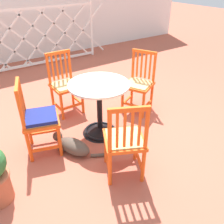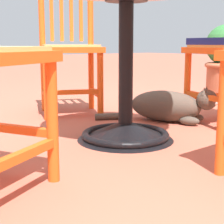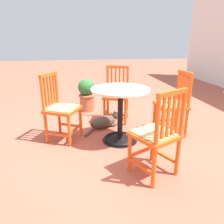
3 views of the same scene
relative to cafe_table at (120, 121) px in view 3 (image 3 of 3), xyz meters
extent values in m
plane|color=#AD5642|center=(-0.01, 0.08, -0.28)|extent=(24.00, 24.00, 0.00)
cone|color=black|center=(0.00, 0.00, -0.23)|extent=(0.48, 0.48, 0.10)
torus|color=black|center=(0.00, 0.00, -0.26)|extent=(0.44, 0.44, 0.04)
cylinder|color=black|center=(0.00, 0.00, 0.09)|extent=(0.07, 0.07, 0.66)
cylinder|color=black|center=(0.00, 0.00, 0.40)|extent=(0.20, 0.20, 0.04)
cylinder|color=silver|center=(0.00, 0.00, 0.43)|extent=(0.76, 0.76, 0.02)
cylinder|color=#EA5619|center=(-0.25, -0.52, -0.06)|extent=(0.04, 0.04, 0.45)
cylinder|color=#EA5619|center=(0.06, -0.67, -0.06)|extent=(0.04, 0.04, 0.45)
cylinder|color=#EA5619|center=(-0.40, -0.83, 0.17)|extent=(0.04, 0.04, 0.91)
cylinder|color=#EA5619|center=(-0.09, -0.98, 0.17)|extent=(0.04, 0.04, 0.91)
cube|color=#EA5619|center=(-0.32, -0.68, -0.14)|extent=(0.18, 0.32, 0.03)
cube|color=#EA5619|center=(-0.02, -0.83, -0.14)|extent=(0.18, 0.32, 0.03)
cube|color=#EA5619|center=(-0.09, -0.60, -0.11)|extent=(0.32, 0.18, 0.03)
cube|color=#EA5619|center=(-0.17, -0.75, 0.15)|extent=(0.54, 0.54, 0.04)
cube|color=tan|center=(-0.17, -0.75, 0.17)|extent=(0.47, 0.47, 0.02)
cube|color=#EA5619|center=(-0.34, -0.86, 0.40)|extent=(0.03, 0.03, 0.39)
cube|color=#EA5619|center=(-0.27, -0.89, 0.40)|extent=(0.03, 0.03, 0.39)
cube|color=#EA5619|center=(-0.21, -0.92, 0.40)|extent=(0.03, 0.03, 0.39)
cube|color=#EA5619|center=(-0.15, -0.95, 0.40)|extent=(0.03, 0.03, 0.39)
cube|color=#EA5619|center=(-0.24, -0.90, 0.61)|extent=(0.36, 0.20, 0.04)
cylinder|color=#EA5619|center=(0.72, -0.04, -0.06)|extent=(0.04, 0.04, 0.45)
cylinder|color=#EA5619|center=(0.56, 0.26, -0.06)|extent=(0.04, 0.04, 0.45)
cylinder|color=#EA5619|center=(1.02, 0.11, 0.17)|extent=(0.04, 0.04, 0.91)
cylinder|color=#EA5619|center=(0.87, 0.41, 0.17)|extent=(0.04, 0.04, 0.91)
cube|color=#EA5619|center=(0.87, 0.03, -0.14)|extent=(0.32, 0.18, 0.03)
cube|color=#EA5619|center=(0.71, 0.34, -0.14)|extent=(0.32, 0.18, 0.03)
cube|color=#EA5619|center=(0.64, 0.11, -0.11)|extent=(0.18, 0.32, 0.03)
cube|color=#EA5619|center=(0.79, 0.19, 0.15)|extent=(0.54, 0.54, 0.04)
cube|color=tan|center=(0.79, 0.19, 0.17)|extent=(0.47, 0.47, 0.02)
cube|color=#EA5619|center=(0.99, 0.17, 0.40)|extent=(0.03, 0.03, 0.39)
cube|color=#EA5619|center=(0.96, 0.23, 0.40)|extent=(0.03, 0.03, 0.39)
cube|color=#EA5619|center=(0.93, 0.29, 0.40)|extent=(0.03, 0.03, 0.39)
cube|color=#EA5619|center=(0.90, 0.35, 0.40)|extent=(0.03, 0.03, 0.39)
cube|color=#EA5619|center=(0.94, 0.26, 0.61)|extent=(0.20, 0.35, 0.04)
cylinder|color=#EA5619|center=(0.06, 0.59, -0.06)|extent=(0.04, 0.04, 0.45)
cylinder|color=#EA5619|center=(-0.28, 0.59, -0.06)|extent=(0.04, 0.04, 0.45)
cylinder|color=#EA5619|center=(0.05, 0.93, 0.17)|extent=(0.04, 0.04, 0.91)
cylinder|color=#EA5619|center=(-0.29, 0.93, 0.17)|extent=(0.04, 0.04, 0.91)
cube|color=#EA5619|center=(0.06, 0.76, -0.14)|extent=(0.03, 0.34, 0.03)
cube|color=#EA5619|center=(-0.28, 0.76, -0.14)|extent=(0.03, 0.34, 0.03)
cube|color=#EA5619|center=(-0.11, 0.59, -0.11)|extent=(0.34, 0.03, 0.03)
cube|color=#EA5619|center=(-0.11, 0.76, 0.15)|extent=(0.40, 0.40, 0.04)
cube|color=tan|center=(-0.11, 0.76, 0.17)|extent=(0.35, 0.35, 0.02)
cube|color=#EA5619|center=(-0.01, 0.93, 0.40)|extent=(0.02, 0.02, 0.39)
cube|color=#EA5619|center=(-0.08, 0.93, 0.40)|extent=(0.02, 0.02, 0.39)
cube|color=#EA5619|center=(-0.15, 0.93, 0.40)|extent=(0.02, 0.02, 0.39)
cube|color=#EA5619|center=(-0.22, 0.93, 0.40)|extent=(0.02, 0.02, 0.39)
cube|color=#EA5619|center=(-0.12, 0.93, 0.61)|extent=(0.38, 0.04, 0.04)
cylinder|color=#EA5619|center=(-0.53, 0.19, -0.06)|extent=(0.04, 0.04, 0.45)
cylinder|color=#EA5619|center=(-0.63, -0.13, -0.06)|extent=(0.04, 0.04, 0.45)
cylinder|color=#EA5619|center=(-0.85, 0.29, 0.17)|extent=(0.04, 0.04, 0.91)
cylinder|color=#EA5619|center=(-0.95, -0.03, 0.17)|extent=(0.04, 0.04, 0.91)
cube|color=#EA5619|center=(-0.69, 0.24, -0.14)|extent=(0.33, 0.13, 0.03)
cube|color=#EA5619|center=(-0.79, -0.08, -0.14)|extent=(0.33, 0.13, 0.03)
cube|color=#EA5619|center=(-0.58, 0.03, -0.11)|extent=(0.13, 0.33, 0.03)
cube|color=#EA5619|center=(-0.74, 0.08, 0.15)|extent=(0.50, 0.50, 0.04)
cube|color=tan|center=(-0.74, 0.08, 0.17)|extent=(0.44, 0.44, 0.02)
cube|color=#EA5619|center=(-0.87, 0.23, 0.40)|extent=(0.03, 0.03, 0.39)
cube|color=#EA5619|center=(-0.89, 0.17, 0.40)|extent=(0.03, 0.03, 0.39)
cube|color=#EA5619|center=(-0.91, 0.10, 0.40)|extent=(0.03, 0.03, 0.39)
cube|color=#EA5619|center=(-0.93, 0.04, 0.40)|extent=(0.03, 0.03, 0.39)
cube|color=#EA5619|center=(-0.90, 0.13, 0.61)|extent=(0.14, 0.37, 0.04)
cube|color=navy|center=(-0.74, 0.08, 0.20)|extent=(0.45, 0.45, 0.04)
ellipsoid|color=#4C4238|center=(-0.48, -0.17, -0.19)|extent=(0.37, 0.48, 0.19)
ellipsoid|color=silver|center=(-0.52, -0.08, -0.20)|extent=(0.21, 0.23, 0.14)
sphere|color=#4C4238|center=(-0.58, 0.05, -0.13)|extent=(0.12, 0.12, 0.12)
ellipsoid|color=silver|center=(-0.60, 0.09, -0.15)|extent=(0.07, 0.06, 0.04)
cone|color=#4C4238|center=(-0.61, 0.03, -0.08)|extent=(0.04, 0.04, 0.04)
cone|color=#4C4238|center=(-0.55, 0.05, -0.08)|extent=(0.04, 0.04, 0.04)
ellipsoid|color=#4C4238|center=(-0.60, -0.05, -0.26)|extent=(0.10, 0.13, 0.05)
ellipsoid|color=#4C4238|center=(-0.50, 0.00, -0.26)|extent=(0.10, 0.13, 0.05)
cylinder|color=#4C4238|center=(-0.26, -0.41, -0.26)|extent=(0.21, 0.15, 0.04)
cylinder|color=#B25B3D|center=(-1.39, -0.37, -0.12)|extent=(0.28, 0.28, 0.32)
torus|color=#B25B3D|center=(-1.39, -0.37, 0.02)|extent=(0.32, 0.32, 0.04)
sphere|color=#2D6B33|center=(-1.39, -0.37, 0.18)|extent=(0.32, 0.32, 0.32)
camera|label=1|loc=(-1.34, -2.24, 1.63)|focal=37.71mm
camera|label=2|loc=(1.18, 1.34, 0.19)|focal=59.06mm
camera|label=3|loc=(2.60, -0.53, 1.04)|focal=34.10mm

